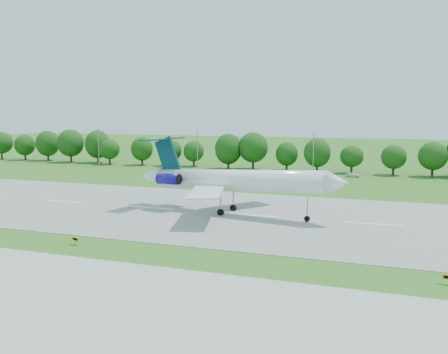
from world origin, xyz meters
TOP-DOWN VIEW (x-y plane):
  - ground at (0.00, 0.00)m, footprint 600.00×600.00m
  - runway at (0.00, 25.00)m, footprint 400.00×45.00m
  - taxiway at (0.00, -18.00)m, footprint 400.00×23.00m
  - tree_line at (0.00, 92.00)m, footprint 288.40×8.40m
  - light_poles at (-2.50, 82.00)m, footprint 175.90×0.25m
  - airliner at (-25.08, 25.32)m, footprint 40.59×29.25m
  - taxi_sign_left at (-37.34, -1.59)m, footprint 1.51×0.67m
  - service_vehicle_a at (-25.08, 83.86)m, footprint 4.07×2.09m
  - service_vehicle_b at (-9.38, 84.33)m, footprint 4.09×2.30m

SIDE VIEW (x-z plane):
  - ground at x=0.00m, z-range 0.00..0.00m
  - runway at x=0.00m, z-range 0.00..0.08m
  - taxiway at x=0.00m, z-range 0.00..0.08m
  - service_vehicle_a at x=-25.08m, z-range 0.00..1.28m
  - service_vehicle_b at x=-9.38m, z-range 0.00..1.31m
  - taxi_sign_left at x=-37.34m, z-range 0.26..1.34m
  - airliner at x=-25.08m, z-range -0.56..12.82m
  - tree_line at x=0.00m, z-range 0.99..11.39m
  - light_poles at x=-2.50m, z-range 0.24..12.43m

